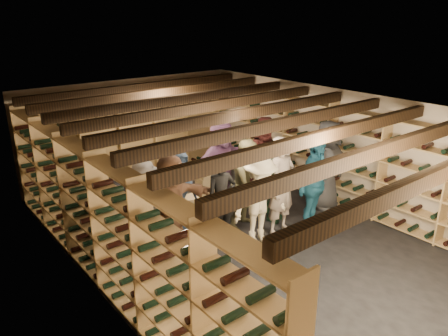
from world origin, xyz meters
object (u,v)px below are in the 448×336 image
person_11 (222,163)px  person_2 (249,184)px  person_1 (221,200)px  person_3 (260,200)px  person_7 (282,187)px  person_8 (267,159)px  crate_stack_right (196,203)px  person_4 (314,185)px  person_10 (275,182)px  person_0 (117,223)px  person_12 (327,165)px  crate_loose (257,187)px  person_9 (145,200)px  crate_stack_left (210,187)px  person_5 (172,203)px  person_6 (177,192)px

person_11 → person_2: bearing=-110.6°
person_1 → person_3: person_3 is taller
person_7 → person_8: size_ratio=1.01×
crate_stack_right → person_2: (0.40, -1.17, 0.69)m
person_4 → person_7: person_7 is taller
person_3 → person_11: 1.85m
person_3 → person_11: size_ratio=0.89×
person_3 → person_1: bearing=143.0°
person_10 → person_0: bearing=165.8°
person_3 → person_12: bearing=15.3°
crate_loose → person_2: 1.93m
person_7 → person_9: 2.48m
crate_stack_left → person_10: 1.48m
person_0 → person_10: 3.15m
person_9 → crate_stack_right: bearing=34.7°
person_8 → crate_stack_left: bearing=-174.2°
crate_stack_left → person_3: (-0.23, -1.76, 0.38)m
crate_stack_right → person_4: size_ratio=0.30×
person_0 → person_7: size_ratio=0.83×
crate_stack_left → person_9: bearing=-168.0°
person_0 → person_9: 0.97m
person_5 → person_2: bearing=-8.6°
person_3 → person_11: (0.55, 1.76, 0.10)m
person_2 → person_6: (-1.21, 0.58, -0.04)m
person_5 → person_6: (0.37, 0.41, -0.03)m
person_4 → person_7: 0.61m
person_3 → person_4: person_4 is taller
crate_loose → person_10: bearing=-120.1°
person_12 → person_0: bearing=157.8°
person_8 → person_11: 0.99m
person_1 → person_9: 1.37m
person_8 → person_3: bearing=-112.8°
person_2 → person_7: person_7 is taller
person_9 → person_8: bearing=18.6°
person_2 → person_11: person_11 is taller
crate_loose → person_12: size_ratio=0.27×
person_6 → crate_stack_left: bearing=29.0°
crate_loose → person_8: person_8 is taller
person_1 → person_9: (-1.02, 0.91, -0.04)m
person_2 → person_5: size_ratio=1.00×
person_0 → person_11: (2.84, 0.92, 0.14)m
crate_loose → person_9: (-3.08, -0.37, 0.66)m
person_5 → person_12: (3.39, -0.54, 0.07)m
person_12 → person_5: bearing=156.9°
person_5 → person_11: 2.12m
crate_stack_right → person_0: person_0 is taller
person_3 → person_11: person_11 is taller
person_5 → person_7: (1.87, -0.76, 0.06)m
crate_stack_left → person_5: size_ratio=0.49×
crate_stack_left → crate_loose: (1.36, 0.00, -0.34)m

